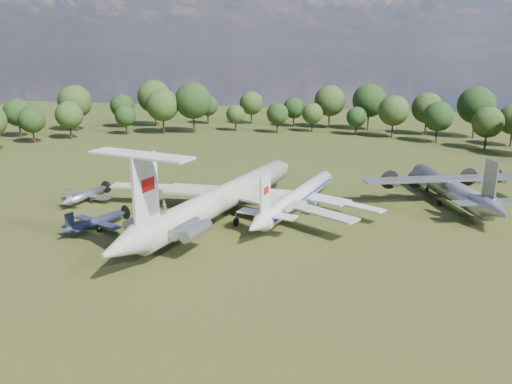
% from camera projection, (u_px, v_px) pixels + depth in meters
% --- Properties ---
extents(ground, '(300.00, 300.00, 0.00)m').
position_uv_depth(ground, '(221.00, 211.00, 82.11)').
color(ground, '#273E14').
rests_on(ground, ground).
extents(il62_airliner, '(55.19, 64.59, 5.48)m').
position_uv_depth(il62_airliner, '(224.00, 202.00, 77.87)').
color(il62_airliner, silver).
rests_on(il62_airliner, ground).
extents(tu104_jet, '(36.45, 43.55, 3.80)m').
position_uv_depth(tu104_jet, '(298.00, 200.00, 81.82)').
color(tu104_jet, silver).
rests_on(tu104_jet, ground).
extents(an12_transport, '(39.53, 41.68, 4.42)m').
position_uv_depth(an12_transport, '(450.00, 191.00, 85.50)').
color(an12_transport, '#929599').
rests_on(an12_transport, ground).
extents(small_prop_west, '(13.79, 15.56, 1.89)m').
position_uv_depth(small_prop_west, '(95.00, 224.00, 73.43)').
color(small_prop_west, black).
rests_on(small_prop_west, ground).
extents(small_prop_northwest, '(11.26, 14.23, 1.91)m').
position_uv_depth(small_prop_northwest, '(86.00, 197.00, 86.80)').
color(small_prop_northwest, '#95989D').
rests_on(small_prop_northwest, ground).
extents(person_on_il62, '(0.70, 0.52, 1.73)m').
position_uv_depth(person_on_il62, '(164.00, 207.00, 63.67)').
color(person_on_il62, '#926B4A').
rests_on(person_on_il62, il62_airliner).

